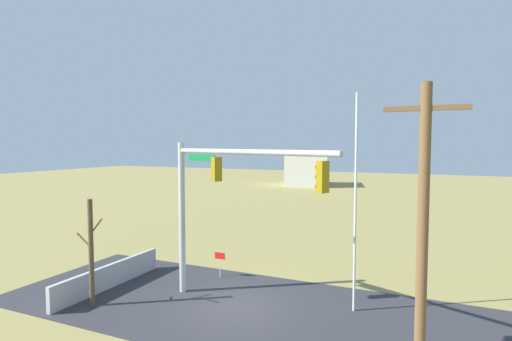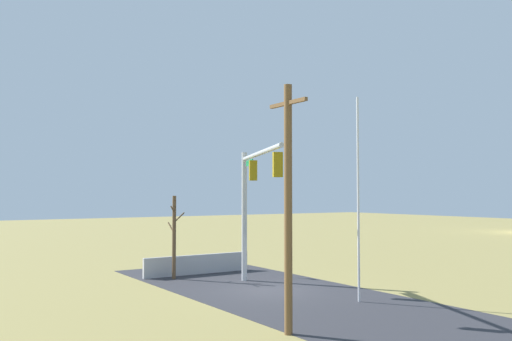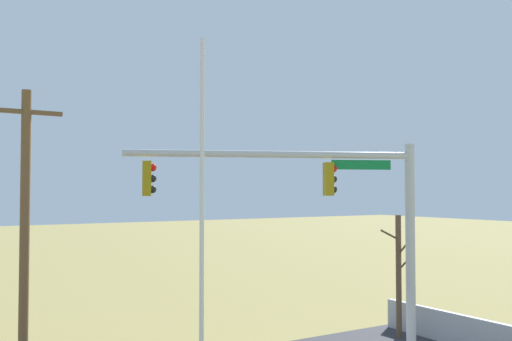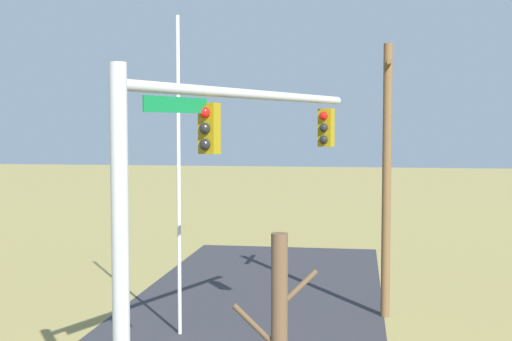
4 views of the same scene
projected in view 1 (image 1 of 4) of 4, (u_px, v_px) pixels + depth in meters
name	position (u px, v px, depth m)	size (l,w,h in m)	color
ground_plane	(237.00, 307.00, 16.32)	(160.00, 160.00, 0.00)	olive
road_surface	(335.00, 325.00, 14.69)	(28.00, 8.00, 0.01)	#2D2D33
sidewalk_corner	(165.00, 288.00, 18.41)	(6.00, 6.00, 0.01)	#B7B5AD
retaining_fence	(109.00, 276.00, 18.42)	(0.20, 6.40, 1.08)	#A8A8AD
signal_mast	(214.00, 191.00, 16.00)	(7.86, 3.40, 6.63)	#B2B5BA
flagpole	(355.00, 204.00, 15.64)	(0.10, 0.10, 8.53)	silver
utility_pole	(422.00, 246.00, 9.54)	(1.90, 0.26, 8.00)	brown
bare_tree	(91.00, 251.00, 16.26)	(1.27, 1.02, 4.37)	brown
open_sign	(220.00, 259.00, 19.92)	(0.56, 0.04, 1.22)	silver
distant_building	(307.00, 170.00, 64.14)	(7.93, 6.37, 4.74)	silver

